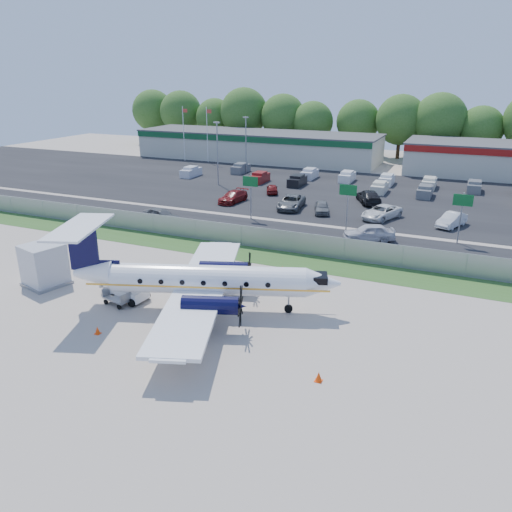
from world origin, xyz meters
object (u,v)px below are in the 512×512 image
at_px(service_container, 44,266).
at_px(pushback_tug, 131,292).
at_px(baggage_cart_near, 117,284).
at_px(aircraft, 202,279).
at_px(baggage_cart_far, 118,298).

bearing_deg(service_container, pushback_tug, 1.30).
xyz_separation_m(pushback_tug, service_container, (-7.89, -0.18, 0.87)).
relative_size(pushback_tug, baggage_cart_near, 1.07).
bearing_deg(aircraft, baggage_cart_far, -164.90).
bearing_deg(pushback_tug, service_container, -178.70).
height_order(aircraft, baggage_cart_far, aircraft).
distance_m(aircraft, baggage_cart_near, 7.75).
height_order(aircraft, baggage_cart_near, aircraft).
relative_size(aircraft, pushback_tug, 7.31).
relative_size(aircraft, baggage_cart_far, 8.38).
relative_size(pushback_tug, baggage_cart_far, 1.15).
bearing_deg(baggage_cart_near, pushback_tug, -26.53).
relative_size(baggage_cart_near, service_container, 0.69).
bearing_deg(baggage_cart_far, pushback_tug, 62.55).
bearing_deg(baggage_cart_near, service_container, -168.64).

